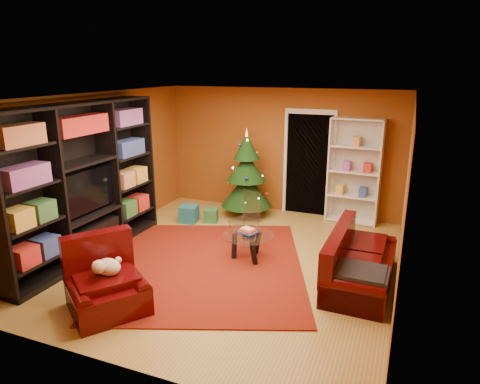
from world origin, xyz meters
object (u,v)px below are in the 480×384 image
at_px(gift_box_green, 211,215).
at_px(coffee_table, 248,247).
at_px(dog, 108,267).
at_px(acrylic_chair, 244,221).
at_px(sofa, 362,258).
at_px(christmas_tree, 247,174).
at_px(media_unit, 83,182).
at_px(gift_box_teal, 189,214).
at_px(white_bookshelf, 354,172).
at_px(armchair, 107,283).
at_px(rug, 206,265).
at_px(gift_box_red, 246,204).

bearing_deg(gift_box_green, coffee_table, -46.06).
xyz_separation_m(gift_box_green, dog, (0.18, -3.37, 0.44)).
xyz_separation_m(gift_box_green, acrylic_chair, (1.02, -0.78, 0.28)).
bearing_deg(coffee_table, sofa, -4.82).
distance_m(dog, coffee_table, 2.33).
bearing_deg(sofa, christmas_tree, 51.70).
height_order(media_unit, gift_box_teal, media_unit).
height_order(gift_box_teal, white_bookshelf, white_bookshelf).
height_order(media_unit, armchair, media_unit).
bearing_deg(christmas_tree, sofa, -39.70).
bearing_deg(christmas_tree, armchair, -94.83).
distance_m(rug, gift_box_teal, 2.05).
relative_size(gift_box_teal, coffee_table, 0.40).
bearing_deg(christmas_tree, gift_box_red, 110.82).
xyz_separation_m(white_bookshelf, dog, (-2.44, -4.41, -0.46)).
height_order(gift_box_red, dog, dog).
bearing_deg(acrylic_chair, gift_box_teal, 179.94).
bearing_deg(gift_box_green, media_unit, -118.73).
relative_size(white_bookshelf, dog, 5.33).
distance_m(white_bookshelf, armchair, 5.14).
xyz_separation_m(rug, coffee_table, (0.53, 0.46, 0.21)).
relative_size(dog, acrylic_chair, 0.48).
xyz_separation_m(media_unit, white_bookshelf, (3.81, 3.21, -0.21)).
bearing_deg(gift_box_red, sofa, -43.23).
bearing_deg(coffee_table, acrylic_chair, 117.05).
height_order(armchair, coffee_table, armchair).
xyz_separation_m(rug, armchair, (-0.60, -1.61, 0.37)).
bearing_deg(gift_box_teal, dog, -79.73).
bearing_deg(white_bookshelf, dog, -116.04).
height_order(rug, coffee_table, coffee_table).
xyz_separation_m(gift_box_teal, acrylic_chair, (1.42, -0.61, 0.25)).
xyz_separation_m(gift_box_red, acrylic_chair, (0.66, -1.83, 0.32)).
height_order(christmas_tree, gift_box_teal, christmas_tree).
xyz_separation_m(christmas_tree, white_bookshelf, (2.09, 0.42, 0.14)).
height_order(gift_box_teal, acrylic_chair, acrylic_chair).
bearing_deg(dog, sofa, -20.86).
bearing_deg(gift_box_teal, christmas_tree, 40.14).
bearing_deg(acrylic_chair, armchair, -84.28).
bearing_deg(dog, coffee_table, 7.06).
distance_m(media_unit, coffee_table, 2.83).
xyz_separation_m(gift_box_red, armchair, (-0.18, -4.50, 0.29)).
distance_m(gift_box_green, gift_box_red, 1.12).
bearing_deg(gift_box_green, armchair, -86.90).
bearing_deg(christmas_tree, rug, -83.94).
bearing_deg(white_bookshelf, christmas_tree, -165.69).
xyz_separation_m(gift_box_red, white_bookshelf, (2.26, -0.02, 0.94)).
bearing_deg(gift_box_teal, acrylic_chair, -23.13).
relative_size(gift_box_teal, gift_box_green, 1.26).
bearing_deg(dog, gift_box_green, 39.79).
bearing_deg(dog, christmas_tree, 31.74).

